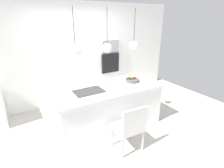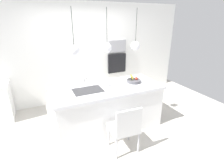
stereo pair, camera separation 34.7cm
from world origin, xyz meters
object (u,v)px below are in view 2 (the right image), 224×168
fruit_bowl (134,81)px  chair_near (125,127)px  microwave (117,46)px  oven (117,63)px

fruit_bowl → chair_near: 1.15m
microwave → fruit_bowl: bearing=-102.8°
microwave → chair_near: size_ratio=0.62×
fruit_bowl → oven: size_ratio=0.53×
fruit_bowl → microwave: size_ratio=0.55×
microwave → oven: bearing=0.0°
fruit_bowl → chair_near: (-0.65, -0.83, -0.46)m
chair_near → fruit_bowl: bearing=52.0°
fruit_bowl → oven: 1.60m
oven → chair_near: size_ratio=0.64×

